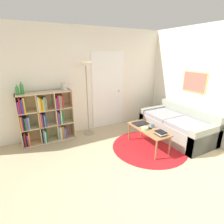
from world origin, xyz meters
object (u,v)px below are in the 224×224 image
coffee_table (148,131)px  bowl (145,128)px  bookshelf (45,118)px  couch (177,126)px  laptop (140,123)px  cup (153,126)px  bottle_middle (22,89)px  vase_on_shelf (64,87)px  bottle_left (17,91)px  floor_lamp (86,75)px

coffee_table → bowl: size_ratio=6.95×
bookshelf → couch: 3.19m
bowl → laptop: bearing=71.0°
couch → coffee_table: couch is taller
cup → bottle_middle: bearing=150.8°
couch → vase_on_shelf: vase_on_shelf is taller
bookshelf → bottle_left: bottle_left is taller
bottle_middle → bottle_left: bearing=-165.1°
vase_on_shelf → floor_lamp: bearing=-9.4°
floor_lamp → coffee_table: size_ratio=1.76×
bottle_left → vase_on_shelf: (0.95, 0.02, -0.00)m
floor_lamp → vase_on_shelf: 0.59m
coffee_table → cup: size_ratio=12.39×
coffee_table → bowl: (-0.10, 0.00, 0.08)m
coffee_table → bottle_left: bottle_left is taller
vase_on_shelf → bowl: bearing=-45.5°
couch → bottle_middle: bearing=158.8°
bookshelf → bottle_middle: bottle_middle is taller
bowl → vase_on_shelf: (-1.33, 1.36, 0.78)m
couch → vase_on_shelf: size_ratio=10.97×
bookshelf → bottle_middle: (-0.38, 0.00, 0.70)m
cup → bottle_left: (-2.50, 1.33, 0.77)m
bookshelf → cup: size_ratio=14.26×
coffee_table → bowl: 0.12m
vase_on_shelf → cup: bearing=-41.0°
coffee_table → cup: bearing=5.2°
couch → bowl: size_ratio=11.95×
couch → cup: couch is taller
cup → bottle_left: size_ratio=0.41×
cup → laptop: bearing=111.9°
cup → bottle_left: 2.93m
floor_lamp → vase_on_shelf: floor_lamp is taller
floor_lamp → bowl: size_ratio=12.23×
bottle_middle → coffee_table: bearing=-30.7°
coffee_table → bottle_middle: size_ratio=4.02×
laptop → bowl: bearing=-109.0°
coffee_table → bottle_middle: bearing=149.3°
floor_lamp → couch: size_ratio=1.02×
bookshelf → laptop: (1.92, -1.06, -0.12)m
vase_on_shelf → bottle_left: bearing=-178.8°
bottle_middle → vase_on_shelf: bearing=-0.2°
bowl → coffee_table: bearing=-0.7°
bookshelf → laptop: bookshelf is taller
laptop → vase_on_shelf: (-1.43, 1.06, 0.80)m
floor_lamp → laptop: 1.69m
floor_lamp → bottle_left: 1.50m
floor_lamp → bottle_middle: (-1.39, 0.09, -0.22)m
bookshelf → bottle_left: 0.82m
bowl → cup: bearing=2.6°
couch → bottle_middle: bottle_middle is taller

